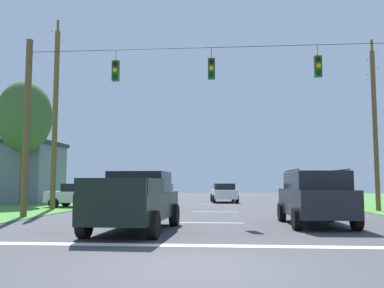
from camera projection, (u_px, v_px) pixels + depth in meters
The scene contains 14 objects.
ground_plane at pixel (197, 268), 7.69m from camera, with size 120.00×120.00×0.00m, color #3D3D42.
stop_bar_stripe at pixel (204, 246), 10.38m from camera, with size 15.26×0.45×0.01m, color white.
lane_dash_0 at pixel (212, 223), 16.34m from camera, with size 0.15×2.50×0.01m, color white.
lane_dash_1 at pixel (216, 212), 22.52m from camera, with size 0.15×2.50×0.01m, color white.
lane_dash_2 at pixel (218, 204), 30.70m from camera, with size 0.15×2.50×0.01m, color white.
overhead_signal_span at pixel (214, 117), 18.70m from camera, with size 17.80×0.31×8.35m.
pickup_truck at pixel (136, 201), 13.63m from camera, with size 2.45×5.47×1.95m.
suv_black at pixel (315, 197), 15.39m from camera, with size 2.28×4.84×2.05m.
distant_car_crossing_white at pixel (224, 193), 33.72m from camera, with size 2.33×4.44×1.52m.
distant_car_oncoming at pixel (81, 195), 26.74m from camera, with size 4.38×2.18×1.52m.
distant_car_far_parked at pixel (157, 197), 23.77m from camera, with size 2.05×4.32×1.52m.
utility_pole_mid_right at pixel (375, 124), 23.57m from camera, with size 0.27×1.82×9.83m.
utility_pole_near_left at pixel (55, 116), 25.04m from camera, with size 0.31×1.87×11.56m.
tree_roadside_far_right at pixel (25, 117), 29.38m from camera, with size 3.80×3.80×8.81m.
Camera 1 is at (0.53, -7.85, 1.57)m, focal length 38.88 mm.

